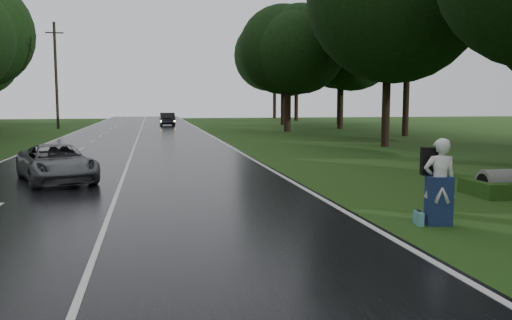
{
  "coord_description": "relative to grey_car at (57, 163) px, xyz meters",
  "views": [
    {
      "loc": [
        1.06,
        -12.0,
        2.8
      ],
      "look_at": [
        4.05,
        3.01,
        1.1
      ],
      "focal_mm": 36.91,
      "sensor_mm": 36.0,
      "label": 1
    }
  ],
  "objects": [
    {
      "name": "tree_right_d",
      "position": [
        17.65,
        11.59,
        -0.69
      ],
      "size": [
        10.04,
        10.04,
        15.7
      ],
      "primitive_type": null,
      "color": "black",
      "rests_on": "ground"
    },
    {
      "name": "tree_right_f",
      "position": [
        18.95,
        42.87,
        -0.69
      ],
      "size": [
        9.48,
        9.48,
        14.82
      ],
      "primitive_type": null,
      "color": "black",
      "rests_on": "ground"
    },
    {
      "name": "suitcase",
      "position": [
        9.2,
        -8.31,
        -0.53
      ],
      "size": [
        0.19,
        0.44,
        0.3
      ],
      "primitive_type": "cube",
      "rotation": [
        0.0,
        0.0,
        6.12
      ],
      "color": "teal",
      "rests_on": "ground"
    },
    {
      "name": "road",
      "position": [
        2.2,
        12.87,
        -0.67
      ],
      "size": [
        12.0,
        140.0,
        0.04
      ],
      "primitive_type": "cube",
      "color": "black",
      "rests_on": "ground"
    },
    {
      "name": "grey_car",
      "position": [
        0.0,
        0.0,
        0.0
      ],
      "size": [
        3.6,
        5.1,
        1.29
      ],
      "primitive_type": "imported",
      "rotation": [
        0.0,
        0.0,
        0.35
      ],
      "color": "#57595D",
      "rests_on": "road"
    },
    {
      "name": "hitchhiker",
      "position": [
        9.64,
        -8.37,
        0.24
      ],
      "size": [
        0.81,
        0.76,
        1.99
      ],
      "color": "silver",
      "rests_on": "ground"
    },
    {
      "name": "culvert",
      "position": [
        13.71,
        -5.23,
        -0.69
      ],
      "size": [
        1.57,
        0.79,
        0.79
      ],
      "primitive_type": "cylinder",
      "rotation": [
        0.0,
        1.57,
        0.0
      ],
      "color": "slate",
      "rests_on": "ground"
    },
    {
      "name": "tree_right_e",
      "position": [
        15.93,
        29.3,
        -0.69
      ],
      "size": [
        8.72,
        8.72,
        13.63
      ],
      "primitive_type": null,
      "color": "black",
      "rests_on": "ground"
    },
    {
      "name": "ground",
      "position": [
        2.2,
        -7.13,
        -0.69
      ],
      "size": [
        160.0,
        160.0,
        0.0
      ],
      "primitive_type": "plane",
      "color": "#224313",
      "rests_on": "ground"
    },
    {
      "name": "utility_pole_far",
      "position": [
        -6.3,
        38.72,
        -0.69
      ],
      "size": [
        1.8,
        0.28,
        10.93
      ],
      "primitive_type": null,
      "color": "black",
      "rests_on": "ground"
    },
    {
      "name": "far_car",
      "position": [
        5.06,
        42.61,
        0.11
      ],
      "size": [
        1.73,
        4.64,
        1.52
      ],
      "primitive_type": "imported",
      "rotation": [
        0.0,
        0.0,
        3.17
      ],
      "color": "black",
      "rests_on": "road"
    },
    {
      "name": "lane_center",
      "position": [
        2.2,
        12.87,
        -0.64
      ],
      "size": [
        0.12,
        140.0,
        0.01
      ],
      "primitive_type": "cube",
      "color": "silver",
      "rests_on": "road"
    }
  ]
}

